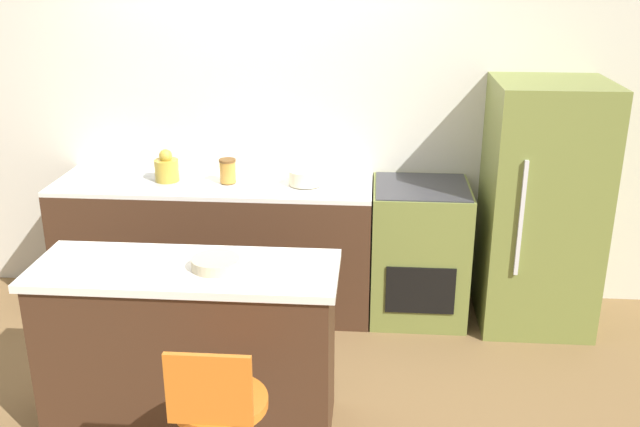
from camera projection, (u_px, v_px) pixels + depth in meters
ground_plane at (256, 329)px, 4.73m from camera, size 14.00×14.00×0.00m
wall_back at (266, 115)px, 4.92m from camera, size 8.00×0.06×2.60m
back_counter at (216, 245)px, 4.91m from camera, size 2.13×0.63×0.92m
kitchen_island at (190, 348)px, 3.63m from camera, size 1.51×0.55×0.91m
oven_range at (419, 251)px, 4.81m from camera, size 0.63×0.64×0.92m
refrigerator at (541, 207)px, 4.61m from camera, size 0.71×0.71×1.62m
kettle at (167, 168)px, 4.73m from camera, size 0.16×0.16×0.22m
mixing_bowl at (306, 177)px, 4.67m from camera, size 0.22×0.22×0.09m
canister_jar at (228, 171)px, 4.70m from camera, size 0.11×0.11×0.16m
fruit_bowl at (217, 263)px, 3.45m from camera, size 0.24×0.24×0.05m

